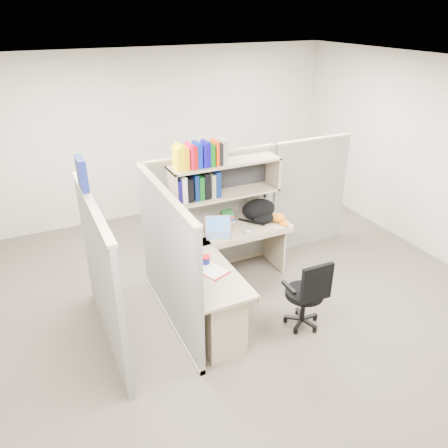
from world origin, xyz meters
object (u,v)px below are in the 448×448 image
desk (222,293)px  laptop (219,228)px  task_chair (305,304)px  snack_canister (206,260)px  backpack (261,211)px

desk → laptop: 0.87m
laptop → task_chair: size_ratio=0.35×
laptop → task_chair: 1.36m
snack_canister → desk: bearing=-62.5°
task_chair → laptop: bearing=114.6°
snack_canister → task_chair: (0.92, -0.62, -0.46)m
laptop → snack_canister: laptop is taller
desk → task_chair: bearing=-27.6°
desk → backpack: 1.36m
desk → backpack: size_ratio=3.81×
laptop → task_chair: laptop is taller
laptop → backpack: size_ratio=0.68×
task_chair → desk: bearing=152.4°
snack_canister → backpack: bearing=32.2°
laptop → snack_canister: size_ratio=3.30×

